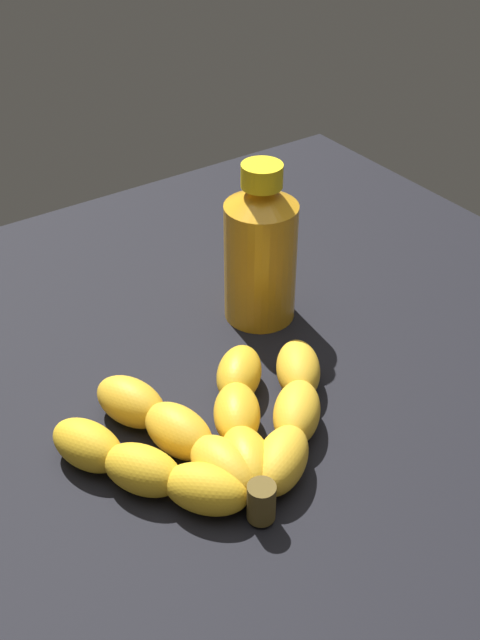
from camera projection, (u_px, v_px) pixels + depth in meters
ground_plane at (226, 396)px, 66.39cm from camera, size 71.61×79.01×4.28cm
banana_bunch at (217, 431)px, 57.43cm from camera, size 18.35×24.07×3.69cm
honey_bottle at (261, 250)px, 68.49cm from camera, size 6.56×6.56×15.20cm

